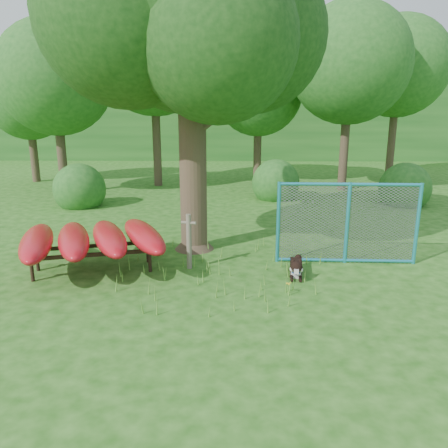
{
  "coord_description": "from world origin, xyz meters",
  "views": [
    {
      "loc": [
        0.38,
        -7.48,
        3.25
      ],
      "look_at": [
        0.2,
        1.2,
        1.0
      ],
      "focal_mm": 35.0,
      "sensor_mm": 36.0,
      "label": 1
    }
  ],
  "objects_px": {
    "husky_dog": "(296,268)",
    "oak_tree": "(188,14)",
    "fence_section": "(347,223)",
    "kayak_rack": "(92,239)"
  },
  "relations": [
    {
      "from": "fence_section",
      "to": "oak_tree",
      "type": "bearing_deg",
      "value": 166.18
    },
    {
      "from": "oak_tree",
      "to": "kayak_rack",
      "type": "height_order",
      "value": "oak_tree"
    },
    {
      "from": "kayak_rack",
      "to": "husky_dog",
      "type": "relative_size",
      "value": 3.41
    },
    {
      "from": "oak_tree",
      "to": "fence_section",
      "type": "height_order",
      "value": "oak_tree"
    },
    {
      "from": "husky_dog",
      "to": "fence_section",
      "type": "xyz_separation_m",
      "value": [
        1.19,
        0.81,
        0.73
      ]
    },
    {
      "from": "kayak_rack",
      "to": "husky_dog",
      "type": "height_order",
      "value": "kayak_rack"
    },
    {
      "from": "oak_tree",
      "to": "kayak_rack",
      "type": "relative_size",
      "value": 2.2
    },
    {
      "from": "husky_dog",
      "to": "oak_tree",
      "type": "bearing_deg",
      "value": 149.62
    },
    {
      "from": "husky_dog",
      "to": "fence_section",
      "type": "relative_size",
      "value": 0.34
    },
    {
      "from": "kayak_rack",
      "to": "husky_dog",
      "type": "xyz_separation_m",
      "value": [
        4.2,
        -0.16,
        -0.53
      ]
    }
  ]
}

